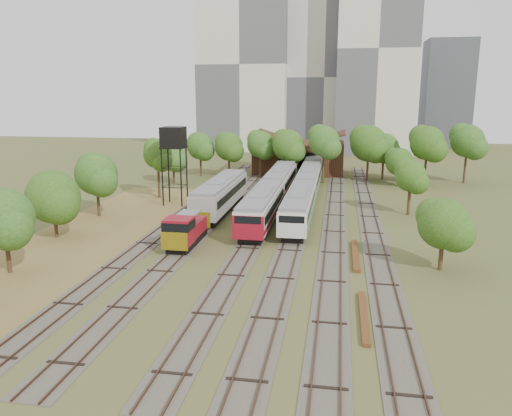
% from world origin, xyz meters
% --- Properties ---
extents(ground, '(240.00, 240.00, 0.00)m').
position_xyz_m(ground, '(0.00, 0.00, 0.00)').
color(ground, '#475123').
rests_on(ground, ground).
extents(dry_grass_patch, '(14.00, 60.00, 0.04)m').
position_xyz_m(dry_grass_patch, '(-18.00, 8.00, 0.02)').
color(dry_grass_patch, brown).
rests_on(dry_grass_patch, ground).
extents(tracks, '(24.60, 80.00, 0.19)m').
position_xyz_m(tracks, '(-0.67, 25.00, 0.04)').
color(tracks, '#4C473D').
rests_on(tracks, ground).
extents(railcar_red_set, '(3.04, 34.57, 3.77)m').
position_xyz_m(railcar_red_set, '(-2.00, 27.89, 1.99)').
color(railcar_red_set, black).
rests_on(railcar_red_set, ground).
extents(railcar_green_set, '(2.93, 52.08, 3.63)m').
position_xyz_m(railcar_green_set, '(2.00, 37.94, 1.92)').
color(railcar_green_set, black).
rests_on(railcar_green_set, ground).
extents(railcar_rear, '(2.82, 16.08, 3.49)m').
position_xyz_m(railcar_rear, '(-2.00, 55.14, 1.84)').
color(railcar_rear, black).
rests_on(railcar_rear, ground).
extents(shunter_locomotive, '(2.48, 8.10, 3.25)m').
position_xyz_m(shunter_locomotive, '(-8.00, 10.21, 1.53)').
color(shunter_locomotive, black).
rests_on(shunter_locomotive, ground).
extents(old_grey_coach, '(3.17, 18.00, 3.93)m').
position_xyz_m(old_grey_coach, '(-8.00, 25.02, 2.15)').
color(old_grey_coach, black).
rests_on(old_grey_coach, ground).
extents(water_tower, '(2.92, 2.92, 10.11)m').
position_xyz_m(water_tower, '(-14.86, 27.92, 8.52)').
color(water_tower, black).
rests_on(water_tower, ground).
extents(rail_pile_near, '(0.58, 8.69, 0.29)m').
position_xyz_m(rail_pile_near, '(8.00, 9.86, 0.14)').
color(rail_pile_near, brown).
rests_on(rail_pile_near, ground).
extents(rail_pile_far, '(0.49, 7.91, 0.26)m').
position_xyz_m(rail_pile_far, '(8.20, -2.88, 0.13)').
color(rail_pile_far, brown).
rests_on(rail_pile_far, ground).
extents(maintenance_shed, '(16.45, 11.55, 7.58)m').
position_xyz_m(maintenance_shed, '(-1.00, 57.98, 2.91)').
color(maintenance_shed, '#351813').
rests_on(maintenance_shed, ground).
extents(tree_band_left, '(7.94, 56.24, 8.03)m').
position_xyz_m(tree_band_left, '(-20.46, 13.72, 4.82)').
color(tree_band_left, '#382616').
rests_on(tree_band_left, ground).
extents(tree_band_far, '(49.12, 10.17, 9.47)m').
position_xyz_m(tree_band_far, '(5.96, 49.76, 6.04)').
color(tree_band_far, '#382616').
rests_on(tree_band_far, ground).
extents(tree_band_right, '(4.97, 42.95, 6.55)m').
position_xyz_m(tree_band_right, '(15.07, 27.53, 4.09)').
color(tree_band_right, '#382616').
rests_on(tree_band_right, ground).
extents(tower_left, '(22.00, 16.00, 42.00)m').
position_xyz_m(tower_left, '(-18.00, 95.00, 21.00)').
color(tower_left, beige).
rests_on(tower_left, ground).
extents(tower_centre, '(20.00, 18.00, 36.00)m').
position_xyz_m(tower_centre, '(2.00, 100.00, 18.00)').
color(tower_centre, beige).
rests_on(tower_centre, ground).
extents(tower_right, '(18.00, 16.00, 48.00)m').
position_xyz_m(tower_right, '(14.00, 92.00, 24.00)').
color(tower_right, beige).
rests_on(tower_right, ground).
extents(tower_far_right, '(12.00, 12.00, 28.00)m').
position_xyz_m(tower_far_right, '(34.00, 110.00, 14.00)').
color(tower_far_right, '#46484F').
rests_on(tower_far_right, ground).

